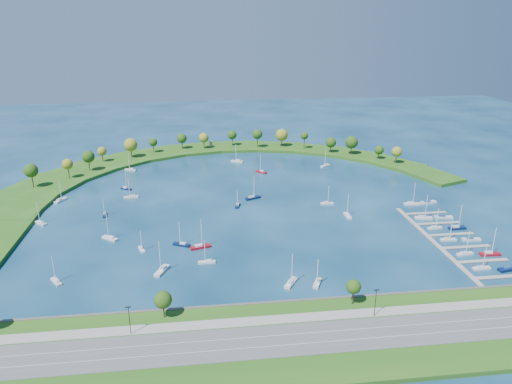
{
  "coord_description": "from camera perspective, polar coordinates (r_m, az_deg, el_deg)",
  "views": [
    {
      "loc": [
        -26.63,
        -247.38,
        96.03
      ],
      "look_at": [
        5.0,
        5.0,
        4.0
      ],
      "focal_mm": 33.9,
      "sensor_mm": 36.0,
      "label": 1
    }
  ],
  "objects": [
    {
      "name": "docked_boat_6",
      "position": [
        248.84,
        20.35,
        -3.91
      ],
      "size": [
        7.25,
        2.79,
        10.38
      ],
      "rotation": [
        0.0,
        0.0,
        0.12
      ],
      "color": "silver",
      "rests_on": "ground"
    },
    {
      "name": "ground",
      "position": [
        266.7,
        -0.93,
        -1.22
      ],
      "size": [
        700.0,
        700.0,
        0.0
      ],
      "primitive_type": "plane",
      "color": "#072642",
      "rests_on": "ground"
    },
    {
      "name": "moored_boat_15",
      "position": [
        251.68,
        10.76,
        -2.69
      ],
      "size": [
        2.28,
        8.14,
        11.97
      ],
      "rotation": [
        0.0,
        0.0,
        1.57
      ],
      "color": "silver",
      "rests_on": "ground"
    },
    {
      "name": "moored_boat_13",
      "position": [
        203.31,
        -5.83,
        -8.13
      ],
      "size": [
        7.2,
        2.07,
        10.56
      ],
      "rotation": [
        0.0,
        0.0,
        3.15
      ],
      "color": "silver",
      "rests_on": "ground"
    },
    {
      "name": "moored_boat_7",
      "position": [
        260.68,
        -2.18,
        -1.54
      ],
      "size": [
        3.61,
        7.3,
        10.34
      ],
      "rotation": [
        0.0,
        0.0,
        4.47
      ],
      "color": "#09163A",
      "rests_on": "ground"
    },
    {
      "name": "docked_boat_8",
      "position": [
        258.81,
        19.15,
        -2.83
      ],
      "size": [
        8.94,
        3.65,
        12.76
      ],
      "rotation": [
        0.0,
        0.0,
        -0.14
      ],
      "color": "silver",
      "rests_on": "ground"
    },
    {
      "name": "moored_boat_10",
      "position": [
        281.7,
        -14.52,
        -0.51
      ],
      "size": [
        8.25,
        3.11,
        11.84
      ],
      "rotation": [
        0.0,
        0.0,
        3.25
      ],
      "color": "silver",
      "rests_on": "ground"
    },
    {
      "name": "docked_boat_3",
      "position": [
        231.37,
        25.88,
        -6.53
      ],
      "size": [
        8.92,
        3.09,
        12.89
      ],
      "rotation": [
        0.0,
        0.0,
        -0.07
      ],
      "color": "maroon",
      "rests_on": "ground"
    },
    {
      "name": "docked_boat_2",
      "position": [
        227.28,
        23.42,
        -6.63
      ],
      "size": [
        7.68,
        3.18,
        10.96
      ],
      "rotation": [
        0.0,
        0.0,
        0.15
      ],
      "color": "silver",
      "rests_on": "ground"
    },
    {
      "name": "docked_boat_10",
      "position": [
        275.95,
        17.89,
        -1.28
      ],
      "size": [
        8.6,
        3.03,
        12.41
      ],
      "rotation": [
        0.0,
        0.0,
        -0.08
      ],
      "color": "silver",
      "rests_on": "ground"
    },
    {
      "name": "docked_boat_5",
      "position": [
        242.65,
        24.04,
        -5.11
      ],
      "size": [
        8.56,
        3.16,
        1.71
      ],
      "rotation": [
        0.0,
        0.0,
        -0.1
      ],
      "color": "silver",
      "rests_on": "ground"
    },
    {
      "name": "moored_boat_20",
      "position": [
        218.6,
        -13.34,
        -6.5
      ],
      "size": [
        3.9,
        6.83,
        9.69
      ],
      "rotation": [
        0.0,
        0.0,
        5.05
      ],
      "color": "silver",
      "rests_on": "ground"
    },
    {
      "name": "moored_boat_2",
      "position": [
        219.33,
        -8.77,
        -6.07
      ],
      "size": [
        8.03,
        5.52,
        11.58
      ],
      "rotation": [
        0.0,
        0.0,
        2.67
      ],
      "color": "#09163A",
      "rests_on": "ground"
    },
    {
      "name": "docked_boat_0",
      "position": [
        217.73,
        25.07,
        -8.06
      ],
      "size": [
        7.36,
        2.29,
        10.73
      ],
      "rotation": [
        0.0,
        0.0,
        0.03
      ],
      "color": "silver",
      "rests_on": "ground"
    },
    {
      "name": "moored_boat_21",
      "position": [
        266.45,
        8.37,
        -1.26
      ],
      "size": [
        7.24,
        2.16,
        10.58
      ],
      "rotation": [
        0.0,
        0.0,
        -0.02
      ],
      "color": "silver",
      "rests_on": "ground"
    },
    {
      "name": "moored_boat_5",
      "position": [
        189.01,
        7.25,
        -10.51
      ],
      "size": [
        5.07,
        7.6,
        10.92
      ],
      "rotation": [
        0.0,
        0.0,
        4.27
      ],
      "color": "silver",
      "rests_on": "ground"
    },
    {
      "name": "docked_boat_1",
      "position": [
        221.83,
        27.65,
        -8.03
      ],
      "size": [
        9.59,
        4.04,
        1.9
      ],
      "rotation": [
        0.0,
        0.0,
        0.16
      ],
      "color": "#09163A",
      "rests_on": "ground"
    },
    {
      "name": "breakwater_trees",
      "position": [
        346.52,
        -3.74,
        5.61
      ],
      "size": [
        238.67,
        91.46,
        14.38
      ],
      "color": "#382314",
      "rests_on": "breakwater"
    },
    {
      "name": "moored_boat_19",
      "position": [
        341.42,
        -2.25,
        3.7
      ],
      "size": [
        8.94,
        6.08,
        12.87
      ],
      "rotation": [
        0.0,
        0.0,
        2.68
      ],
      "color": "silver",
      "rests_on": "ground"
    },
    {
      "name": "moored_boat_1",
      "position": [
        188.06,
        4.15,
        -10.55
      ],
      "size": [
        6.63,
        8.43,
        12.5
      ],
      "rotation": [
        0.0,
        0.0,
        0.99
      ],
      "color": "silver",
      "rests_on": "ground"
    },
    {
      "name": "moored_boat_9",
      "position": [
        271.24,
        -0.38,
        -0.63
      ],
      "size": [
        9.24,
        5.98,
        13.23
      ],
      "rotation": [
        0.0,
        0.0,
        6.7
      ],
      "color": "#09163A",
      "rests_on": "ground"
    },
    {
      "name": "breakwater",
      "position": [
        311.6,
        -10.43,
        1.79
      ],
      "size": [
        286.74,
        247.64,
        2.0
      ],
      "color": "#225416",
      "rests_on": "ground"
    },
    {
      "name": "moored_boat_6",
      "position": [
        261.19,
        -24.07,
        -3.3
      ],
      "size": [
        7.01,
        6.52,
        11.01
      ],
      "rotation": [
        0.0,
        0.0,
        2.42
      ],
      "color": "silver",
      "rests_on": "ground"
    },
    {
      "name": "moored_boat_17",
      "position": [
        296.36,
        -15.09,
        0.45
      ],
      "size": [
        6.89,
        5.27,
        10.15
      ],
      "rotation": [
        0.0,
        0.0,
        5.73
      ],
      "color": "#09163A",
      "rests_on": "ground"
    },
    {
      "name": "moored_boat_14",
      "position": [
        332.66,
        -14.59,
        2.62
      ],
      "size": [
        8.06,
        4.52,
        11.43
      ],
      "rotation": [
        0.0,
        0.0,
        2.82
      ],
      "color": "silver",
      "rests_on": "ground"
    },
    {
      "name": "dock_system",
      "position": [
        237.53,
        21.82,
        -5.39
      ],
      "size": [
        24.28,
        82.0,
        1.6
      ],
      "color": "gray",
      "rests_on": "ground"
    },
    {
      "name": "moored_boat_16",
      "position": [
        317.38,
        0.63,
        2.45
      ],
      "size": [
        7.22,
        7.21,
        11.72
      ],
      "rotation": [
        0.0,
        0.0,
        2.36
      ],
      "color": "maroon",
      "rests_on": "ground"
    },
    {
      "name": "moored_boat_0",
      "position": [
        199.44,
        -11.04,
        -8.98
      ],
      "size": [
        6.14,
        9.49,
        13.58
      ],
      "rotation": [
        0.0,
        0.0,
        4.29
      ],
      "color": "silver",
      "rests_on": "ground"
    },
    {
      "name": "docked_boat_4",
      "position": [
        238.39,
        21.75,
        -5.15
      ],
      "size": [
        7.3,
        2.26,
        10.65
      ],
      "rotation": [
        0.0,
        0.0,
        -0.03
      ],
      "color": "silver",
      "rests_on": "ground"
    },
    {
      "name": "moored_boat_3",
      "position": [
        203.56,
        -22.52,
        -9.65
      ],
      "size": [
        5.8,
        7.18,
        10.73
      ],
      "rotation": [
        0.0,
        0.0,
        2.17
      ],
      "color": "silver",
      "rests_on": "ground"
    },
    {
      "name": "moored_boat_8",
      "position": [
        334.29,
        8.21,
        3.15
      ],
      "size": [
        8.08,
        6.55,
        12.08
      ],
      "rotation": [
        0.0,
        0.0,
        3.74
      ],
      "color": "silver",
      "rests_on": "ground"
    },
    {
      "name": "moored_boat_18",
      "position": [
        288.94,
        -22.06,
        -0.85
      ],
      "size": [
        6.04,
        8.59,
        12.44
      ],
      "rotation": [
        0.0,
        0.0,
        1.09
      ],
      "color": "silver",
      "rests_on": "ground"
    },
    {
      "name": "harbor_tower",
      "position": [
        375.69,
        -5.33,
        5.68
      ],
      "size": [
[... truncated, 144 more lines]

